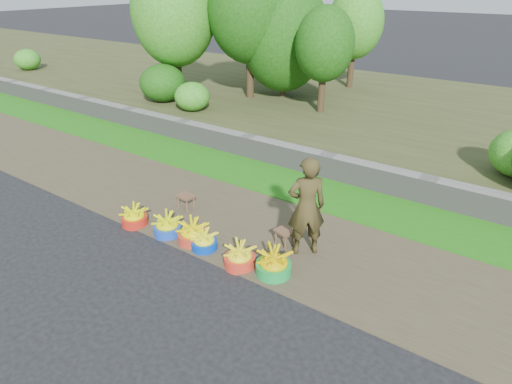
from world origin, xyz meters
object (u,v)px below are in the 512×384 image
Objects in this scene: basin_b at (167,226)px; stool_left at (186,198)px; basin_d at (204,241)px; basin_a at (134,217)px; basin_c at (193,233)px; stool_right at (284,233)px; basin_e at (240,257)px; vendor_woman at (306,207)px; basin_f at (274,264)px.

stool_left is (-0.36, 0.87, 0.08)m from basin_b.
basin_b is 0.84m from basin_d.
basin_c is at bearing 7.50° from basin_a.
basin_a is 1.60m from basin_d.
basin_c reaches higher than stool_right.
basin_c is at bearing 175.18° from basin_e.
vendor_woman is at bearing 25.35° from basin_c.
basin_b is at bearing -67.45° from stool_left.
vendor_woman reaches higher than stool_right.
basin_c is 1.48× the size of stool_left.
vendor_woman is (2.64, 0.01, 0.62)m from stool_left.
stool_right is at bearing 24.89° from basin_b.
basin_b is 0.91× the size of basin_f.
basin_f is 0.83m from stool_right.
basin_a is at bearing -175.59° from basin_d.
basin_e is 1.41× the size of stool_left.
vendor_woman reaches higher than basin_b.
basin_c is 2.04m from vendor_woman.
basin_a is at bearing -171.88° from basin_b.
basin_c is at bearing -41.81° from stool_left.
basin_d is 1.22× the size of stool_right.
basin_e is 0.57m from basin_f.
basin_c is (0.54, 0.06, 0.01)m from basin_b.
basin_c is 1.63m from basin_f.
basin_f is 2.65m from stool_left.
basin_e is 2.17m from stool_left.
basin_d is 0.80× the size of basin_f.
basin_e is (1.62, -0.03, -0.00)m from basin_b.
basin_b is 1.01× the size of basin_e.
vendor_woman is (1.74, 0.82, 0.69)m from basin_c.
basin_f is at bearing -70.11° from stool_right.
basin_d is (1.59, 0.12, -0.01)m from basin_a.
basin_f is at bearing 2.60° from basin_b.
vendor_woman is at bearing 18.15° from basin_a.
basin_e is at bearing -24.45° from stool_left.
basin_e is 0.90× the size of basin_f.
basin_f is at bearing -16.95° from stool_left.
basin_e is at bearing -4.82° from basin_c.
basin_f is (1.33, 0.08, 0.04)m from basin_d.
basin_f is 1.05m from vendor_woman.
basin_e is at bearing -3.21° from basin_d.
stool_right is (2.25, 0.01, -0.01)m from stool_left.
basin_d is 1.48m from stool_left.
basin_c is at bearing -16.73° from vendor_woman.
vendor_woman reaches higher than basin_c.
basin_e reaches higher than basin_d.
basin_a is 1.08× the size of basin_d.
stool_right is (1.05, 0.86, 0.09)m from basin_d.
basin_a is 1.30m from basin_c.
vendor_woman is at bearing 31.20° from basin_d.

